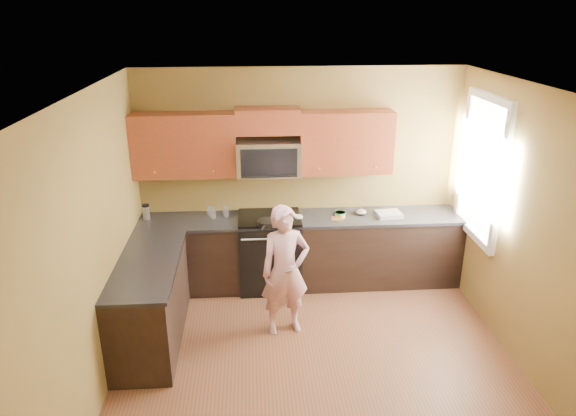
{
  "coord_description": "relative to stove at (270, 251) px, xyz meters",
  "views": [
    {
      "loc": [
        -0.61,
        -4.22,
        3.34
      ],
      "look_at": [
        -0.2,
        1.3,
        1.2
      ],
      "focal_mm": 32.41,
      "sensor_mm": 36.0,
      "label": 1
    }
  ],
  "objects": [
    {
      "name": "upper_cab_right",
      "position": [
        0.94,
        0.16,
        0.97
      ],
      "size": [
        1.12,
        0.33,
        0.75
      ],
      "primitive_type": null,
      "color": "maroon",
      "rests_on": "wall_back"
    },
    {
      "name": "floor",
      "position": [
        0.4,
        -1.68,
        -0.47
      ],
      "size": [
        4.0,
        4.0,
        0.0
      ],
      "primitive_type": "plane",
      "color": "brown",
      "rests_on": "ground"
    },
    {
      "name": "upper_cab_left",
      "position": [
        -0.99,
        0.16,
        0.97
      ],
      "size": [
        1.22,
        0.33,
        0.75
      ],
      "primitive_type": null,
      "color": "maroon",
      "rests_on": "wall_back"
    },
    {
      "name": "countertop_left",
      "position": [
        -1.29,
        -1.08,
        0.43
      ],
      "size": [
        0.62,
        1.6,
        0.04
      ],
      "primitive_type": "cube",
      "color": "black",
      "rests_on": "cabinet_left_run"
    },
    {
      "name": "frying_pan",
      "position": [
        -0.04,
        -0.25,
        0.47
      ],
      "size": [
        0.35,
        0.47,
        0.05
      ],
      "primitive_type": null,
      "rotation": [
        0.0,
        0.0,
        -0.29
      ],
      "color": "black",
      "rests_on": "stove"
    },
    {
      "name": "butter_tub",
      "position": [
        0.87,
        -0.03,
        0.45
      ],
      "size": [
        0.17,
        0.17,
        0.09
      ],
      "primitive_type": null,
      "rotation": [
        0.0,
        0.0,
        0.36
      ],
      "color": "gold",
      "rests_on": "countertop_back"
    },
    {
      "name": "wall_back",
      "position": [
        0.4,
        0.32,
        0.88
      ],
      "size": [
        4.0,
        0.0,
        4.0
      ],
      "primitive_type": "plane",
      "rotation": [
        1.57,
        0.0,
        0.0
      ],
      "color": "brown",
      "rests_on": "ground"
    },
    {
      "name": "wall_front",
      "position": [
        0.4,
        -3.67,
        0.88
      ],
      "size": [
        4.0,
        0.0,
        4.0
      ],
      "primitive_type": "plane",
      "rotation": [
        -1.57,
        0.0,
        0.0
      ],
      "color": "brown",
      "rests_on": "ground"
    },
    {
      "name": "wall_left",
      "position": [
        -1.6,
        -1.68,
        0.88
      ],
      "size": [
        0.0,
        4.0,
        4.0
      ],
      "primitive_type": "plane",
      "rotation": [
        1.57,
        0.0,
        1.57
      ],
      "color": "brown",
      "rests_on": "ground"
    },
    {
      "name": "window",
      "position": [
        2.38,
        -0.48,
        1.17
      ],
      "size": [
        0.06,
        1.06,
        1.66
      ],
      "primitive_type": null,
      "color": "white",
      "rests_on": "wall_right"
    },
    {
      "name": "wall_right",
      "position": [
        2.4,
        -1.68,
        0.88
      ],
      "size": [
        0.0,
        4.0,
        4.0
      ],
      "primitive_type": "plane",
      "rotation": [
        1.57,
        0.0,
        -1.57
      ],
      "color": "brown",
      "rests_on": "ground"
    },
    {
      "name": "upper_cab_over_mw",
      "position": [
        0.0,
        0.16,
        1.62
      ],
      "size": [
        0.76,
        0.33,
        0.3
      ],
      "primitive_type": "cube",
      "color": "maroon",
      "rests_on": "wall_back"
    },
    {
      "name": "napkin_a",
      "position": [
        0.35,
        -0.04,
        0.48
      ],
      "size": [
        0.14,
        0.15,
        0.06
      ],
      "primitive_type": "ellipsoid",
      "rotation": [
        0.0,
        0.0,
        0.35
      ],
      "color": "silver",
      "rests_on": "countertop_back"
    },
    {
      "name": "toast_slice",
      "position": [
        0.81,
        -0.07,
        0.45
      ],
      "size": [
        0.13,
        0.13,
        0.01
      ],
      "primitive_type": "cube",
      "rotation": [
        0.0,
        0.0,
        -0.18
      ],
      "color": "#B27F47",
      "rests_on": "countertop_back"
    },
    {
      "name": "cabinet_left_run",
      "position": [
        -1.3,
        -1.08,
        -0.03
      ],
      "size": [
        0.6,
        1.6,
        0.88
      ],
      "primitive_type": "cube",
      "color": "black",
      "rests_on": "floor"
    },
    {
      "name": "ceiling",
      "position": [
        0.4,
        -1.68,
        2.23
      ],
      "size": [
        4.0,
        4.0,
        0.0
      ],
      "primitive_type": "plane",
      "rotation": [
        3.14,
        0.0,
        0.0
      ],
      "color": "white",
      "rests_on": "ground"
    },
    {
      "name": "dish_towel",
      "position": [
        1.48,
        -0.03,
        0.47
      ],
      "size": [
        0.32,
        0.27,
        0.05
      ],
      "primitive_type": "cube",
      "rotation": [
        0.0,
        0.0,
        0.11
      ],
      "color": "silver",
      "rests_on": "countertop_back"
    },
    {
      "name": "stove",
      "position": [
        0.0,
        0.0,
        0.0
      ],
      "size": [
        0.76,
        0.65,
        0.95
      ],
      "primitive_type": null,
      "color": "black",
      "rests_on": "floor"
    },
    {
      "name": "glass_a",
      "position": [
        -0.73,
        0.16,
        0.51
      ],
      "size": [
        0.09,
        0.09,
        0.12
      ],
      "primitive_type": "cylinder",
      "rotation": [
        0.0,
        0.0,
        0.28
      ],
      "color": "silver",
      "rests_on": "countertop_back"
    },
    {
      "name": "glass_c",
      "position": [
        -0.69,
        0.07,
        0.51
      ],
      "size": [
        0.07,
        0.07,
        0.12
      ],
      "primitive_type": "cylinder",
      "rotation": [
        0.0,
        0.0,
        -0.05
      ],
      "color": "silver",
      "rests_on": "countertop_back"
    },
    {
      "name": "cabinet_back_run",
      "position": [
        0.4,
        0.02,
        -0.03
      ],
      "size": [
        4.0,
        0.6,
        0.88
      ],
      "primitive_type": "cube",
      "color": "black",
      "rests_on": "floor"
    },
    {
      "name": "napkin_b",
      "position": [
        1.15,
        0.05,
        0.48
      ],
      "size": [
        0.16,
        0.16,
        0.07
      ],
      "primitive_type": "ellipsoid",
      "rotation": [
        0.0,
        0.0,
        0.34
      ],
      "color": "silver",
      "rests_on": "countertop_back"
    },
    {
      "name": "travel_mug",
      "position": [
        -1.5,
        0.1,
        0.45
      ],
      "size": [
        0.11,
        0.11,
        0.19
      ],
      "primitive_type": null,
      "rotation": [
        0.0,
        0.0,
        0.33
      ],
      "color": "silver",
      "rests_on": "countertop_back"
    },
    {
      "name": "countertop_back",
      "position": [
        0.4,
        0.01,
        0.43
      ],
      "size": [
        4.0,
        0.62,
        0.04
      ],
      "primitive_type": "cube",
      "color": "black",
      "rests_on": "cabinet_back_run"
    },
    {
      "name": "glass_b",
      "position": [
        -0.54,
        0.14,
        0.51
      ],
      "size": [
        0.08,
        0.08,
        0.12
      ],
      "primitive_type": "cylinder",
      "rotation": [
        0.0,
        0.0,
        0.16
      ],
      "color": "silver",
      "rests_on": "countertop_back"
    },
    {
      "name": "woman",
      "position": [
        0.12,
        -1.0,
        0.25
      ],
      "size": [
        0.59,
        0.45,
        1.45
      ],
      "primitive_type": "imported",
      "rotation": [
        0.0,
        0.0,
        0.21
      ],
      "color": "#D86C85",
      "rests_on": "floor"
    },
    {
      "name": "microwave",
      "position": [
        0.0,
        0.12,
        0.97
      ],
      "size": [
        0.76,
        0.4,
        0.42
      ],
      "primitive_type": null,
      "color": "silver",
      "rests_on": "wall_back"
    }
  ]
}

